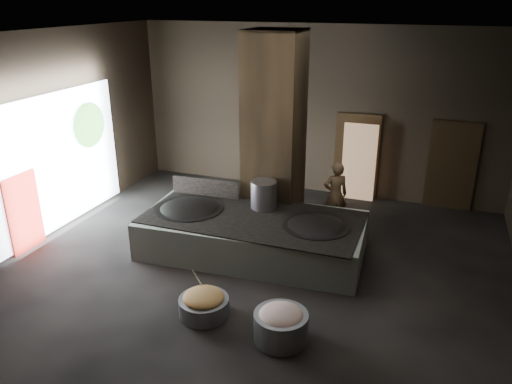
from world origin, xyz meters
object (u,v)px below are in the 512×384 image
at_px(cook, 335,195).
at_px(stock_pot, 264,195).
at_px(veg_basin, 204,307).
at_px(meat_basin, 281,327).
at_px(hearth_platform, 253,235).
at_px(wok_right, 316,229).
at_px(wok_left, 190,211).

bearing_deg(cook, stock_pot, 19.99).
xyz_separation_m(veg_basin, meat_basin, (1.44, -0.18, 0.08)).
distance_m(hearth_platform, wok_right, 1.40).
distance_m(hearth_platform, wok_left, 1.49).
relative_size(hearth_platform, stock_pot, 7.67).
distance_m(wok_right, cook, 1.87).
bearing_deg(meat_basin, wok_left, 138.77).
relative_size(wok_left, veg_basin, 1.69).
bearing_deg(stock_pot, hearth_platform, -95.19).
height_order(stock_pot, cook, cook).
distance_m(hearth_platform, cook, 2.38).
bearing_deg(wok_left, hearth_platform, 1.97).
distance_m(wok_left, cook, 3.42).
xyz_separation_m(wok_left, veg_basin, (1.46, -2.36, -0.59)).
bearing_deg(wok_right, stock_pot, 158.96).
bearing_deg(cook, wok_left, 8.67).
xyz_separation_m(cook, meat_basin, (0.10, -4.51, -0.55)).
relative_size(hearth_platform, wok_right, 3.41).
bearing_deg(cook, wok_right, 63.53).
bearing_deg(hearth_platform, veg_basin, -93.14).
xyz_separation_m(hearth_platform, wok_right, (1.35, 0.05, 0.35)).
relative_size(hearth_platform, cook, 2.91).
bearing_deg(meat_basin, stock_pot, 114.02).
xyz_separation_m(hearth_platform, meat_basin, (1.45, -2.59, -0.16)).
distance_m(wok_right, meat_basin, 2.69).
bearing_deg(hearth_platform, stock_pot, 81.49).
relative_size(cook, veg_basin, 1.84).
height_order(wok_right, cook, cook).
height_order(wok_left, meat_basin, wok_left).
bearing_deg(wok_right, wok_left, -177.95).
xyz_separation_m(hearth_platform, wok_left, (-1.45, -0.05, 0.35)).
height_order(wok_right, meat_basin, wok_right).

